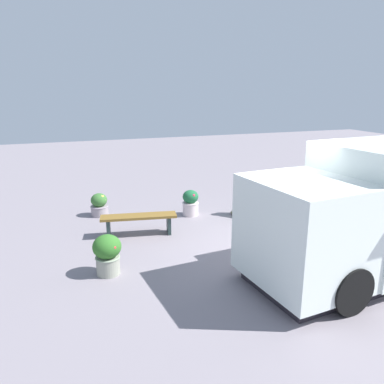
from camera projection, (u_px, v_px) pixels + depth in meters
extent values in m
plane|color=gray|center=(275.00, 253.00, 8.18)|extent=(40.00, 40.00, 0.00)
cube|color=white|center=(304.00, 231.00, 6.43)|extent=(1.82, 2.09, 1.77)
cube|color=black|center=(265.00, 221.00, 6.02)|extent=(0.18, 1.62, 0.67)
cube|color=#252128|center=(376.00, 263.00, 7.48)|extent=(5.35, 2.10, 0.22)
cylinder|color=black|center=(278.00, 248.00, 7.49)|extent=(0.81, 0.29, 0.79)
cylinder|color=black|center=(351.00, 290.00, 5.92)|extent=(0.81, 0.29, 0.79)
ellipsoid|color=#6D694E|center=(239.00, 213.00, 10.65)|extent=(0.61, 0.65, 0.10)
cube|color=#6D694E|center=(242.00, 215.00, 10.45)|extent=(0.25, 0.37, 0.11)
cube|color=#6D694E|center=(247.00, 214.00, 10.58)|extent=(0.25, 0.37, 0.11)
cube|color=#337E4A|center=(239.00, 203.00, 10.57)|extent=(0.33, 0.38, 0.52)
sphere|color=#D1B086|center=(240.00, 190.00, 10.48)|extent=(0.20, 0.20, 0.20)
sphere|color=#442F26|center=(240.00, 189.00, 10.47)|extent=(0.21, 0.21, 0.21)
cube|color=#337E4A|center=(241.00, 202.00, 10.39)|extent=(0.22, 0.35, 0.27)
cube|color=#337E4A|center=(246.00, 200.00, 10.52)|extent=(0.22, 0.35, 0.27)
cylinder|color=tan|center=(248.00, 205.00, 10.36)|extent=(0.20, 0.34, 0.09)
cube|color=#6F9C48|center=(248.00, 204.00, 10.35)|extent=(0.14, 0.27, 0.02)
cylinder|color=gray|center=(100.00, 211.00, 10.59)|extent=(0.47, 0.47, 0.28)
torus|color=gray|center=(99.00, 206.00, 10.56)|extent=(0.50, 0.50, 0.04)
ellipsoid|color=#386A30|center=(99.00, 200.00, 10.51)|extent=(0.45, 0.45, 0.38)
sphere|color=#DEE63E|center=(103.00, 196.00, 10.44)|extent=(0.06, 0.06, 0.06)
sphere|color=#E8F145|center=(105.00, 200.00, 10.44)|extent=(0.07, 0.07, 0.07)
sphere|color=#D8E151|center=(104.00, 196.00, 10.62)|extent=(0.08, 0.08, 0.08)
sphere|color=#EFEB4D|center=(102.00, 197.00, 10.41)|extent=(0.08, 0.08, 0.08)
sphere|color=#E7E24D|center=(97.00, 201.00, 10.32)|extent=(0.05, 0.05, 0.05)
cylinder|color=gray|center=(108.00, 265.00, 7.24)|extent=(0.45, 0.45, 0.36)
torus|color=gray|center=(108.00, 257.00, 7.20)|extent=(0.47, 0.47, 0.04)
ellipsoid|color=#316C26|center=(107.00, 247.00, 7.14)|extent=(0.54, 0.54, 0.46)
sphere|color=red|center=(114.00, 248.00, 6.98)|extent=(0.09, 0.09, 0.09)
sphere|color=red|center=(100.00, 241.00, 7.26)|extent=(0.07, 0.07, 0.07)
sphere|color=red|center=(105.00, 238.00, 7.31)|extent=(0.06, 0.06, 0.06)
cylinder|color=silver|center=(191.00, 209.00, 10.61)|extent=(0.43, 0.43, 0.37)
torus|color=silver|center=(191.00, 203.00, 10.56)|extent=(0.46, 0.46, 0.04)
ellipsoid|color=#1E5F37|center=(191.00, 197.00, 10.51)|extent=(0.44, 0.44, 0.37)
sphere|color=red|center=(186.00, 195.00, 10.39)|extent=(0.06, 0.06, 0.06)
sphere|color=#CF274A|center=(194.00, 196.00, 10.35)|extent=(0.09, 0.09, 0.09)
sphere|color=red|center=(194.00, 197.00, 10.35)|extent=(0.05, 0.05, 0.05)
sphere|color=red|center=(188.00, 192.00, 10.60)|extent=(0.05, 0.05, 0.05)
cube|color=brown|center=(139.00, 216.00, 9.09)|extent=(1.85, 0.71, 0.06)
cube|color=#243433|center=(109.00, 228.00, 9.04)|extent=(0.14, 0.35, 0.44)
cube|color=#243433|center=(169.00, 224.00, 9.28)|extent=(0.14, 0.35, 0.44)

